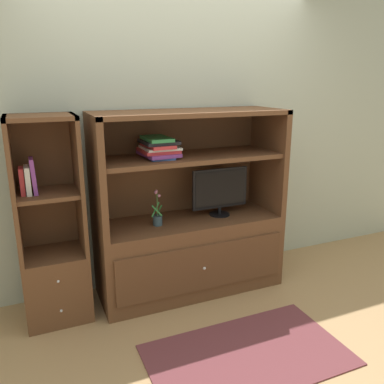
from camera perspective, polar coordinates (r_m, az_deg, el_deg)
ground_plane at (r=3.32m, az=2.48°, el=-16.59°), size 8.00×8.00×0.00m
painted_rear_wall at (r=3.51m, az=-2.60°, el=9.62°), size 6.00×0.10×2.80m
area_rug at (r=2.89m, az=7.97°, el=-22.27°), size 1.33×0.77×0.01m
media_console at (r=3.43m, az=-0.37°, el=-6.23°), size 1.57×0.60×1.55m
tv_monitor at (r=3.40m, az=4.06°, el=0.25°), size 0.51×0.18×0.42m
potted_plant at (r=3.21m, az=-5.00°, el=-3.71°), size 0.09×0.09×0.30m
magazine_stack at (r=3.12m, az=-4.86°, el=6.42°), size 0.29×0.36×0.16m
bookshelf_tall at (r=3.20m, az=-19.29°, el=-8.49°), size 0.47×0.44×1.55m
upright_book_row at (r=3.00m, az=-22.54°, el=1.76°), size 0.11×0.16×0.25m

